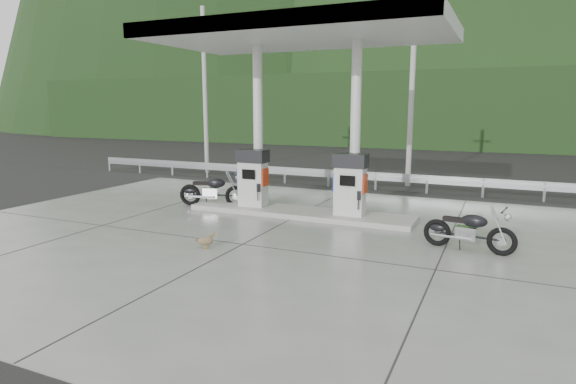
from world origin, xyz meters
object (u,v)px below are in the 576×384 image
at_px(motorcycle_right, 469,231).
at_px(duck, 205,241).
at_px(gas_pump_left, 253,178).
at_px(motorcycle_left, 213,191).
at_px(gas_pump_right, 350,185).

bearing_deg(motorcycle_right, duck, -148.39).
height_order(gas_pump_left, motorcycle_left, gas_pump_left).
relative_size(gas_pump_left, duck, 4.01).
bearing_deg(gas_pump_right, motorcycle_left, 179.45).
bearing_deg(duck, motorcycle_right, -2.08).
height_order(gas_pump_right, motorcycle_right, gas_pump_right).
bearing_deg(gas_pump_right, duck, -118.48).
distance_m(gas_pump_left, motorcycle_left, 1.64).
distance_m(gas_pump_right, duck, 4.79).
bearing_deg(motorcycle_right, gas_pump_right, 161.21).
bearing_deg(motorcycle_right, motorcycle_left, 176.25).
relative_size(gas_pump_left, gas_pump_right, 1.00).
bearing_deg(motorcycle_left, motorcycle_right, -26.45).
xyz_separation_m(motorcycle_left, motorcycle_right, (8.14, -1.83, -0.05)).
relative_size(motorcycle_right, duck, 4.34).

